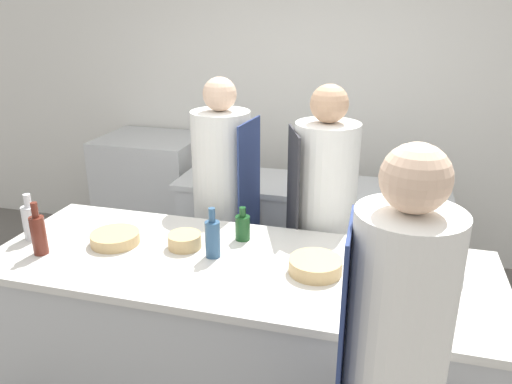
% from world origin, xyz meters
% --- Properties ---
extents(wall_back, '(8.00, 0.06, 2.80)m').
position_xyz_m(wall_back, '(0.00, 2.13, 1.40)').
color(wall_back, silver).
rests_on(wall_back, ground_plane).
extents(prep_counter, '(2.57, 0.93, 0.91)m').
position_xyz_m(prep_counter, '(0.00, 0.00, 0.46)').
color(prep_counter, '#B7BABC').
rests_on(prep_counter, ground_plane).
extents(pass_counter, '(1.97, 0.59, 0.91)m').
position_xyz_m(pass_counter, '(0.16, 1.26, 0.46)').
color(pass_counter, '#B7BABC').
rests_on(pass_counter, ground_plane).
extents(oven_range, '(0.86, 0.72, 1.05)m').
position_xyz_m(oven_range, '(-1.35, 1.72, 0.52)').
color(oven_range, '#B7BABC').
rests_on(oven_range, ground_plane).
extents(chef_at_stove, '(0.41, 0.39, 1.72)m').
position_xyz_m(chef_at_stove, '(-0.35, 0.79, 0.86)').
color(chef_at_stove, black).
rests_on(chef_at_stove, ground_plane).
extents(chef_at_pass_far, '(0.45, 0.43, 1.72)m').
position_xyz_m(chef_at_pass_far, '(0.33, 0.70, 0.85)').
color(chef_at_pass_far, black).
rests_on(chef_at_pass_far, ground_plane).
extents(bottle_olive_oil, '(0.09, 0.09, 0.24)m').
position_xyz_m(bottle_olive_oil, '(0.87, -0.18, 1.00)').
color(bottle_olive_oil, black).
rests_on(bottle_olive_oil, prep_counter).
extents(bottle_vinegar, '(0.08, 0.08, 0.27)m').
position_xyz_m(bottle_vinegar, '(-0.14, 0.02, 1.02)').
color(bottle_vinegar, '#2D5175').
rests_on(bottle_vinegar, prep_counter).
extents(bottle_wine, '(0.08, 0.08, 0.19)m').
position_xyz_m(bottle_wine, '(-0.05, 0.25, 0.99)').
color(bottle_wine, '#19471E').
rests_on(bottle_wine, prep_counter).
extents(bottle_cooking_oil, '(0.08, 0.08, 0.29)m').
position_xyz_m(bottle_cooking_oil, '(-1.02, -0.19, 1.02)').
color(bottle_cooking_oil, '#5B2319').
rests_on(bottle_cooking_oil, prep_counter).
extents(bottle_sauce, '(0.09, 0.09, 0.26)m').
position_xyz_m(bottle_sauce, '(-1.18, -0.04, 1.01)').
color(bottle_sauce, silver).
rests_on(bottle_sauce, prep_counter).
extents(bowl_mixing_large, '(0.26, 0.26, 0.06)m').
position_xyz_m(bowl_mixing_large, '(-0.70, 0.02, 0.94)').
color(bowl_mixing_large, tan).
rests_on(bowl_mixing_large, prep_counter).
extents(bowl_prep_small, '(0.21, 0.21, 0.06)m').
position_xyz_m(bowl_prep_small, '(0.97, 0.08, 0.94)').
color(bowl_prep_small, '#B7BABC').
rests_on(bowl_prep_small, prep_counter).
extents(bowl_ceramic_blue, '(0.18, 0.18, 0.08)m').
position_xyz_m(bowl_ceramic_blue, '(-0.32, 0.08, 0.95)').
color(bowl_ceramic_blue, tan).
rests_on(bowl_ceramic_blue, prep_counter).
extents(bowl_wooden_salad, '(0.26, 0.26, 0.07)m').
position_xyz_m(bowl_wooden_salad, '(0.40, -0.01, 0.95)').
color(bowl_wooden_salad, tan).
rests_on(bowl_wooden_salad, prep_counter).
extents(cup, '(0.08, 0.08, 0.08)m').
position_xyz_m(cup, '(0.82, -0.07, 0.95)').
color(cup, '#33477F').
rests_on(cup, prep_counter).
extents(stockpot, '(0.24, 0.24, 0.20)m').
position_xyz_m(stockpot, '(0.94, 1.28, 1.01)').
color(stockpot, '#B7BABC').
rests_on(stockpot, pass_counter).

